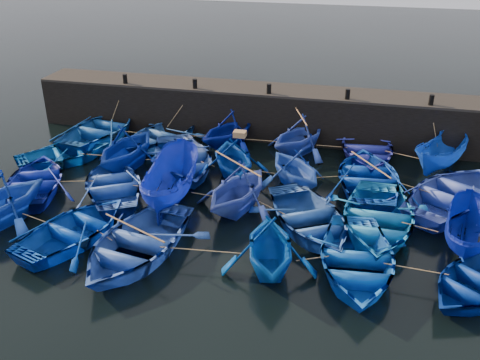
% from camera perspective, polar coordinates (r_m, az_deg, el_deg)
% --- Properties ---
extents(ground, '(120.00, 120.00, 0.00)m').
position_cam_1_polar(ground, '(20.53, -2.09, -5.61)').
color(ground, black).
rests_on(ground, ground).
extents(quay_wall, '(26.00, 2.50, 2.50)m').
position_cam_1_polar(quay_wall, '(29.29, 3.36, 7.15)').
color(quay_wall, black).
rests_on(quay_wall, ground).
extents(quay_top, '(26.00, 2.50, 0.12)m').
position_cam_1_polar(quay_top, '(28.88, 3.43, 9.60)').
color(quay_top, black).
rests_on(quay_top, quay_wall).
extents(bollard_0, '(0.24, 0.24, 0.50)m').
position_cam_1_polar(bollard_0, '(30.36, -12.16, 10.50)').
color(bollard_0, black).
rests_on(bollard_0, quay_top).
extents(bollard_1, '(0.24, 0.24, 0.50)m').
position_cam_1_polar(bollard_1, '(28.90, -4.84, 10.20)').
color(bollard_1, black).
rests_on(bollard_1, quay_top).
extents(bollard_2, '(0.24, 0.24, 0.50)m').
position_cam_1_polar(bollard_2, '(27.95, 3.10, 9.69)').
color(bollard_2, black).
rests_on(bollard_2, quay_top).
extents(bollard_3, '(0.24, 0.24, 0.50)m').
position_cam_1_polar(bollard_3, '(27.55, 11.41, 8.97)').
color(bollard_3, black).
rests_on(bollard_3, quay_top).
extents(bollard_4, '(0.24, 0.24, 0.50)m').
position_cam_1_polar(bollard_4, '(27.72, 19.74, 8.04)').
color(bollard_4, black).
rests_on(bollard_4, quay_top).
extents(boat_0, '(4.93, 6.26, 1.18)m').
position_cam_1_polar(boat_0, '(29.82, -14.58, 5.33)').
color(boat_0, navy).
rests_on(boat_0, ground).
extents(boat_1, '(5.08, 5.98, 1.05)m').
position_cam_1_polar(boat_1, '(28.49, -8.60, 4.77)').
color(boat_1, '#225093').
rests_on(boat_1, ground).
extents(boat_2, '(4.68, 4.90, 2.00)m').
position_cam_1_polar(boat_2, '(27.61, -1.22, 5.42)').
color(boat_2, '#000E72').
rests_on(boat_2, ground).
extents(boat_3, '(4.83, 5.02, 2.04)m').
position_cam_1_polar(boat_3, '(27.01, 6.33, 4.81)').
color(boat_3, '#233EA6').
rests_on(boat_3, ground).
extents(boat_4, '(4.37, 5.74, 1.12)m').
position_cam_1_polar(boat_4, '(27.06, 13.32, 3.23)').
color(boat_4, navy).
rests_on(boat_4, ground).
extents(boat_5, '(3.44, 4.45, 1.63)m').
position_cam_1_polar(boat_5, '(26.69, 20.67, 2.46)').
color(boat_5, blue).
rests_on(boat_5, ground).
extents(boat_6, '(5.46, 5.40, 0.93)m').
position_cam_1_polar(boat_6, '(27.42, -18.24, 2.68)').
color(boat_6, '#084FA2').
rests_on(boat_6, ground).
extents(boat_7, '(4.22, 4.73, 2.25)m').
position_cam_1_polar(boat_7, '(25.70, -11.98, 3.50)').
color(boat_7, navy).
rests_on(boat_7, ground).
extents(boat_8, '(6.34, 6.93, 1.18)m').
position_cam_1_polar(boat_8, '(25.29, -6.14, 2.23)').
color(boat_8, '#274BA1').
rests_on(boat_8, ground).
extents(boat_9, '(4.78, 5.07, 2.12)m').
position_cam_1_polar(boat_9, '(24.11, -0.72, 2.36)').
color(boat_9, navy).
rests_on(boat_9, ground).
extents(boat_10, '(4.71, 4.80, 1.91)m').
position_cam_1_polar(boat_10, '(23.59, 5.93, 1.37)').
color(boat_10, '#1E47B8').
rests_on(boat_10, ground).
extents(boat_11, '(4.65, 6.08, 1.18)m').
position_cam_1_polar(boat_11, '(24.08, 13.58, 0.31)').
color(boat_11, navy).
rests_on(boat_11, ground).
extents(boat_12, '(6.53, 7.10, 1.20)m').
position_cam_1_polar(boat_12, '(23.66, 21.80, -1.38)').
color(boat_12, '#2D44AD').
rests_on(boat_12, ground).
extents(boat_13, '(5.15, 5.90, 1.02)m').
position_cam_1_polar(boat_13, '(24.95, -20.90, -0.02)').
color(boat_13, navy).
rests_on(boat_13, ground).
extents(boat_14, '(5.66, 6.19, 1.05)m').
position_cam_1_polar(boat_14, '(23.61, -13.31, -0.38)').
color(boat_14, '#244BB2').
rests_on(boat_14, ground).
extents(boat_15, '(2.33, 5.18, 1.95)m').
position_cam_1_polar(boat_15, '(22.37, -7.43, -0.12)').
color(boat_15, '#1023A5').
rests_on(boat_15, ground).
extents(boat_16, '(4.49, 4.86, 2.12)m').
position_cam_1_polar(boat_16, '(21.43, -0.27, -0.86)').
color(boat_16, '#2A41A6').
rests_on(boat_16, ground).
extents(boat_17, '(5.91, 6.44, 1.09)m').
position_cam_1_polar(boat_17, '(20.56, 7.38, -4.01)').
color(boat_17, '#1E4A97').
rests_on(boat_17, ground).
extents(boat_18, '(4.19, 5.79, 1.19)m').
position_cam_1_polar(boat_18, '(20.91, 14.43, -3.98)').
color(boat_18, '#0E61B6').
rests_on(boat_18, ground).
extents(boat_19, '(2.16, 4.16, 1.53)m').
position_cam_1_polar(boat_19, '(20.85, 22.93, -4.92)').
color(boat_19, '#031383').
rests_on(boat_19, ground).
extents(boat_20, '(4.62, 4.99, 2.16)m').
position_cam_1_polar(boat_20, '(22.55, -24.25, -1.86)').
color(boat_20, '#1139A8').
rests_on(boat_20, ground).
extents(boat_21, '(4.91, 5.75, 1.01)m').
position_cam_1_polar(boat_21, '(20.70, -17.18, -4.98)').
color(boat_21, '#03339D').
rests_on(boat_21, ground).
extents(boat_22, '(4.93, 6.26, 1.18)m').
position_cam_1_polar(boat_22, '(19.19, -11.07, -6.58)').
color(boat_22, '#2549A4').
rests_on(boat_22, ground).
extents(boat_23, '(4.03, 4.42, 1.99)m').
position_cam_1_polar(boat_23, '(17.94, 3.19, -7.04)').
color(boat_23, '#003A92').
rests_on(boat_23, ground).
extents(boat_24, '(4.31, 5.69, 1.11)m').
position_cam_1_polar(boat_24, '(18.45, 12.27, -8.29)').
color(boat_24, blue).
rests_on(boat_24, ground).
extents(boat_25, '(5.37, 5.61, 0.95)m').
position_cam_1_polar(boat_25, '(18.82, 24.07, -9.79)').
color(boat_25, navy).
rests_on(boat_25, ground).
extents(wooden_crate, '(0.55, 0.42, 0.26)m').
position_cam_1_polar(wooden_crate, '(23.58, -0.02, 4.93)').
color(wooden_crate, olive).
rests_on(wooden_crate, boat_9).
extents(mooring_ropes, '(17.43, 11.79, 2.10)m').
position_cam_1_polar(mooring_ropes, '(24.46, 1.19, 2.26)').
color(mooring_ropes, tan).
rests_on(mooring_ropes, ground).
extents(loose_oars, '(10.09, 12.56, 1.00)m').
position_cam_1_polar(loose_oars, '(22.24, 3.13, 1.87)').
color(loose_oars, '#99724C').
rests_on(loose_oars, ground).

